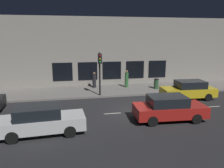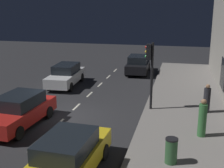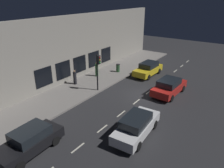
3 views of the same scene
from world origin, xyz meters
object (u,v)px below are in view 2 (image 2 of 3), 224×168
Objects in this scene: parked_car_1 at (69,156)px; trash_bin at (171,151)px; traffic_light at (150,64)px; pedestrian_1 at (207,99)px; parked_car_0 at (138,64)px; parked_car_3 at (66,75)px; parked_car_2 at (19,110)px; pedestrian_0 at (202,119)px.

parked_car_1 is 4.59× the size of trash_bin.
traffic_light reaches higher than parked_car_1.
pedestrian_1 is (3.12, 0.16, -1.84)m from traffic_light.
parked_car_0 is 4.42× the size of trash_bin.
parked_car_0 is 2.75× the size of pedestrian_1.
pedestrian_1 is at bearing 74.79° from trash_bin.
parked_car_1 is 12.40m from parked_car_3.
traffic_light is at bearing 104.44° from trash_bin.
parked_car_1 is 9.03m from pedestrian_1.
parked_car_2 is (-6.04, -3.58, -1.93)m from traffic_light.
pedestrian_1 reaches higher than parked_car_0.
parked_car_2 is 2.89× the size of pedestrian_1.
parked_car_3 is 2.69× the size of pedestrian_0.
parked_car_3 is at bearing 114.54° from parked_car_1.
parked_car_2 is 0.98× the size of parked_car_3.
traffic_light is 9.86m from parked_car_0.
parked_car_0 is 7.02m from parked_car_3.
trash_bin is at bearing 163.95° from pedestrian_0.
parked_car_0 is 0.93× the size of parked_car_3.
parked_car_0 is at bearing -134.47° from parked_car_3.
pedestrian_1 is (9.78, -4.00, 0.09)m from parked_car_3.
traffic_light is at bearing 144.65° from parked_car_3.
parked_car_0 is at bearing 92.53° from parked_car_1.
parked_car_2 and parked_car_3 have the same top height.
parked_car_1 is 2.60× the size of pedestrian_0.
traffic_light is 8.09m from parked_car_3.
parked_car_0 is at bearing 28.99° from pedestrian_0.
trash_bin is (3.45, 1.49, -0.15)m from parked_car_1.
parked_car_1 reaches higher than trash_bin.
pedestrian_1 reaches higher than parked_car_3.
pedestrian_1 is 1.61× the size of trash_bin.
parked_car_1 is at bearing 140.95° from parked_car_2.
parked_car_3 reaches higher than trash_bin.
parked_car_2 is at bearing 163.48° from trash_bin.
pedestrian_0 is (9.38, -7.26, 0.17)m from parked_car_3.
parked_car_1 is 0.99× the size of parked_car_2.
traffic_light reaches higher than pedestrian_0.
parked_car_0 is 10.63m from pedestrian_1.
parked_car_2 reaches higher than trash_bin.
trash_bin is at bearing -75.56° from traffic_light.
pedestrian_0 is at bearing -48.74° from traffic_light.
traffic_light is 0.86× the size of parked_car_0.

